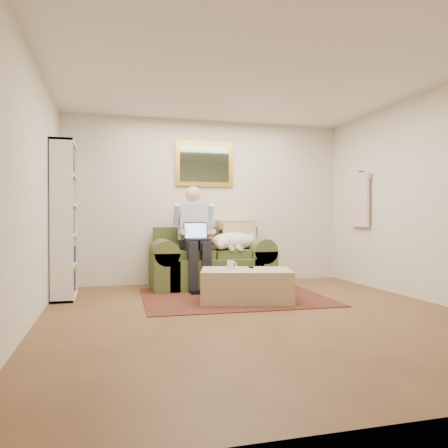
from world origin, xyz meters
name	(u,v)px	position (x,y,z in m)	size (l,w,h in m)	color
room_shell	(249,194)	(0.00, 0.35, 1.30)	(4.51, 5.00, 2.61)	brown
rug	(234,297)	(0.02, 1.07, 0.01)	(2.32, 1.86, 0.01)	#321F14
sofa	(211,266)	(-0.06, 2.02, 0.31)	(1.79, 0.91, 1.07)	#4C592F
seated_man	(196,237)	(-0.33, 1.85, 0.75)	(0.59, 0.84, 1.50)	#8CA4D8
laptop	(196,235)	(-0.33, 1.78, 0.79)	(0.35, 0.27, 0.25)	black
sleeping_dog	(233,241)	(0.26, 1.92, 0.68)	(0.74, 0.46, 0.27)	white
ottoman	(246,286)	(0.09, 0.75, 0.20)	(1.09, 0.70, 0.40)	tan
coffee_mug	(230,265)	(-0.08, 0.88, 0.45)	(0.08, 0.08, 0.10)	white
tv_remote	(251,267)	(0.20, 0.90, 0.41)	(0.05, 0.15, 0.02)	black
bookshelf	(64,220)	(-2.10, 1.60, 1.00)	(0.28, 0.80, 2.00)	white
wall_mirror	(204,164)	(-0.06, 2.47, 1.90)	(0.94, 0.04, 0.72)	gold
hanging_shirt	(359,197)	(2.19, 1.60, 1.35)	(0.06, 0.52, 0.90)	beige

